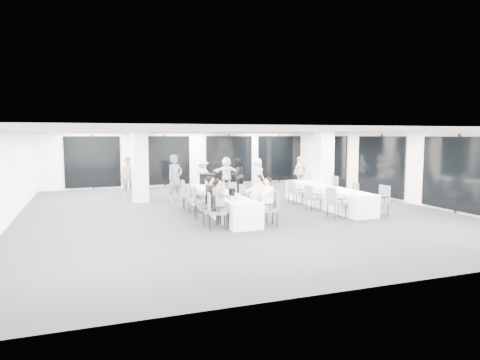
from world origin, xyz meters
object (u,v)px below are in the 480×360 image
Objects in this scene: chair_side_right_near at (381,198)px; standing_guest_a at (175,175)px; chair_main_right_near at (271,206)px; chair_main_left_fourth at (193,198)px; chair_main_right_second at (261,205)px; ice_bucket_far at (215,185)px; banquet_table_side at (326,197)px; standing_guest_e at (258,171)px; standing_guest_f at (227,171)px; chair_side_left_mid at (312,196)px; standing_guest_g at (128,174)px; standing_guest_b at (237,173)px; chair_main_right_mid at (249,200)px; standing_guest_c at (202,174)px; chair_main_right_fourth at (240,196)px; chair_main_left_mid at (199,200)px; chair_side_left_far at (294,191)px; chair_main_right_far at (231,193)px; ice_bucket_near at (232,192)px; chair_main_left_near at (214,209)px; chair_side_right_far at (330,187)px; standing_guest_d at (300,171)px; cocktail_table at (207,186)px; chair_side_left_near at (335,200)px; chair_side_right_mid at (352,193)px; chair_main_left_far at (187,193)px; chair_main_left_second at (207,206)px.

standing_guest_a is at bearing 44.29° from chair_side_right_near.
chair_main_left_fourth is at bearing 39.72° from chair_main_right_near.
chair_main_right_second is 2.64m from ice_bucket_far.
chair_main_right_near reaches higher than banquet_table_side.
standing_guest_e is 1.54m from standing_guest_f.
chair_side_left_mid is 8.09m from standing_guest_g.
chair_main_left_fourth is at bearing 31.08° from standing_guest_b.
standing_guest_c reaches higher than chair_main_right_mid.
standing_guest_b is (1.59, 4.79, 0.37)m from chair_main_right_fourth.
chair_main_left_mid is at bearing 35.70° from standing_guest_b.
standing_guest_e reaches higher than chair_main_right_second.
standing_guest_c reaches higher than banquet_table_side.
standing_guest_g is (-5.78, 4.25, 0.46)m from chair_side_left_far.
chair_main_right_far is 3.78× the size of ice_bucket_near.
standing_guest_f reaches higher than chair_main_right_fourth.
chair_side_right_far is (5.79, 3.28, 0.00)m from chair_main_left_near.
standing_guest_d is at bearing -10.36° from standing_guest_a.
standing_guest_c is 7.88× the size of ice_bucket_far.
standing_guest_d is at bearing 6.39° from standing_guest_g.
chair_side_right_near is (4.12, -1.45, 0.04)m from chair_main_right_mid.
chair_main_right_second is (0.27, -5.22, -0.03)m from cocktail_table.
standing_guest_g is (-7.45, 4.19, 0.40)m from chair_side_right_far.
standing_guest_a is at bearing -176.58° from chair_main_left_fourth.
standing_guest_g reaches higher than chair_side_left_near.
standing_guest_d is (4.92, -0.21, 0.02)m from standing_guest_c.
cocktail_table reaches higher than chair_main_left_fourth.
chair_side_left_far is 0.52× the size of standing_guest_c.
chair_main_right_fourth is at bearing 89.43° from chair_main_left_fourth.
chair_side_right_mid is 1.49m from chair_side_right_far.
chair_side_left_near is 7.90m from standing_guest_e.
chair_main_left_far reaches higher than chair_main_right_second.
banquet_table_side is 5.38× the size of chair_main_left_second.
chair_side_left_mid is 0.49× the size of standing_guest_b.
ice_bucket_far reaches higher than chair_main_right_far.
chair_main_left_mid is at bearing 100.79° from chair_main_right_mid.
chair_main_right_second is at bearing -87.09° from cocktail_table.
ice_bucket_near is (-2.33, -6.15, -0.03)m from standing_guest_b.
chair_main_right_far is 0.44× the size of standing_guest_g.
chair_main_left_near is 8.02m from standing_guest_b.
ice_bucket_far is (-0.73, 1.49, 0.34)m from chair_main_right_mid.
chair_main_left_far is 5.14m from chair_side_left_near.
ice_bucket_far is (-3.71, -5.10, 0.01)m from standing_guest_e.
chair_main_left_second is 1.86m from chair_main_right_mid.
ice_bucket_near reaches higher than chair_main_right_second.
chair_main_right_near is 1.13× the size of chair_main_right_mid.
chair_main_right_far is 4.15m from standing_guest_b.
chair_side_right_mid is (1.66, -0.04, 0.02)m from chair_side_left_mid.
chair_main_left_far is at bearing -129.43° from chair_side_left_near.
ice_bucket_far is (0.93, 0.48, 0.34)m from chair_main_left_fourth.
chair_main_left_near is at bearing -116.00° from standing_guest_a.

